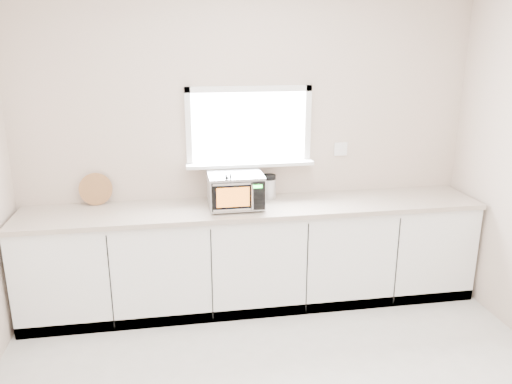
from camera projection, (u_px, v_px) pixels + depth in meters
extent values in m
cube|color=beige|center=(249.00, 149.00, 4.42)|extent=(4.00, 0.02, 2.70)
cube|color=white|center=(249.00, 127.00, 4.35)|extent=(1.00, 0.02, 0.60)
cube|color=white|center=(250.00, 164.00, 4.38)|extent=(1.12, 0.16, 0.03)
cube|color=white|center=(249.00, 89.00, 4.25)|extent=(1.10, 0.04, 0.05)
cube|color=white|center=(249.00, 163.00, 4.43)|extent=(1.10, 0.04, 0.05)
cube|color=white|center=(188.00, 128.00, 4.25)|extent=(0.05, 0.04, 0.70)
cube|color=white|center=(308.00, 125.00, 4.42)|extent=(0.05, 0.04, 0.70)
cube|color=white|center=(341.00, 149.00, 4.56)|extent=(0.12, 0.01, 0.12)
cube|color=white|center=(254.00, 257.00, 4.40)|extent=(3.92, 0.60, 0.88)
cube|color=#B4A594|center=(254.00, 208.00, 4.26)|extent=(3.92, 0.64, 0.04)
cylinder|color=black|center=(215.00, 213.00, 4.04)|extent=(0.02, 0.02, 0.01)
cylinder|color=black|center=(212.00, 203.00, 4.29)|extent=(0.02, 0.02, 0.01)
cylinder|color=black|center=(261.00, 211.00, 4.10)|extent=(0.02, 0.02, 0.01)
cylinder|color=black|center=(255.00, 201.00, 4.36)|extent=(0.02, 0.02, 0.01)
cube|color=silver|center=(236.00, 191.00, 4.16)|extent=(0.45, 0.35, 0.27)
cube|color=black|center=(239.00, 197.00, 3.99)|extent=(0.43, 0.02, 0.24)
cube|color=orange|center=(233.00, 197.00, 3.98)|extent=(0.27, 0.01, 0.16)
cylinder|color=silver|center=(252.00, 197.00, 3.99)|extent=(0.02, 0.02, 0.21)
cube|color=black|center=(257.00, 196.00, 4.01)|extent=(0.11, 0.01, 0.23)
cube|color=#19FF33|center=(258.00, 187.00, 3.98)|extent=(0.08, 0.00, 0.03)
cube|color=silver|center=(235.00, 175.00, 4.12)|extent=(0.45, 0.35, 0.01)
cube|color=#4F2D1C|center=(228.00, 195.00, 4.08)|extent=(0.11, 0.23, 0.27)
cube|color=black|center=(224.00, 184.00, 3.99)|extent=(0.02, 0.05, 0.10)
cube|color=black|center=(228.00, 183.00, 4.00)|extent=(0.02, 0.05, 0.10)
cube|color=black|center=(232.00, 185.00, 4.01)|extent=(0.02, 0.05, 0.10)
cube|color=black|center=(226.00, 180.00, 3.99)|extent=(0.02, 0.05, 0.10)
cube|color=black|center=(231.00, 180.00, 3.99)|extent=(0.02, 0.05, 0.10)
cylinder|color=#AC7342|center=(96.00, 189.00, 4.24)|extent=(0.28, 0.07, 0.28)
cylinder|color=silver|center=(269.00, 189.00, 4.42)|extent=(0.14, 0.14, 0.18)
cylinder|color=black|center=(269.00, 177.00, 4.39)|extent=(0.14, 0.14, 0.04)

